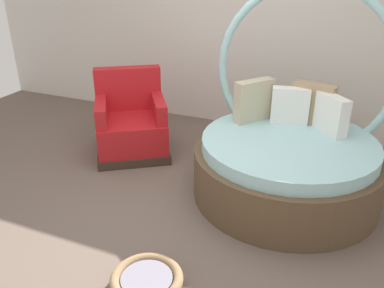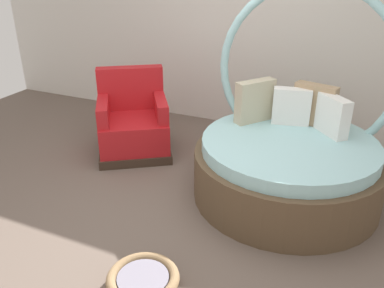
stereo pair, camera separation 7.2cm
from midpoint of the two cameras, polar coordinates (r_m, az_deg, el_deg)
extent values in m
cube|color=#66564C|center=(3.66, -2.69, -10.36)|extent=(8.00, 8.00, 0.02)
cube|color=silver|center=(5.23, 8.56, 17.70)|extent=(8.00, 0.12, 2.90)
cylinder|color=brown|center=(3.93, 12.57, -4.02)|extent=(1.74, 1.74, 0.47)
cylinder|color=#9ED1D6|center=(3.80, 12.99, -0.13)|extent=(1.60, 1.60, 0.12)
torus|color=#9ED1D6|center=(4.06, 15.06, 9.68)|extent=(1.73, 0.08, 1.73)
cube|color=white|center=(3.95, 18.62, 3.97)|extent=(0.34, 0.35, 0.36)
cube|color=tan|center=(4.11, 16.24, 5.46)|extent=(0.42, 0.22, 0.40)
cube|color=white|center=(4.08, 13.21, 5.30)|extent=(0.38, 0.19, 0.36)
cube|color=#BCB293|center=(4.07, 8.23, 6.09)|extent=(0.34, 0.41, 0.42)
cube|color=#38281E|center=(4.78, -8.77, -0.66)|extent=(1.11, 1.11, 0.10)
cube|color=red|center=(4.69, -8.95, 1.75)|extent=(1.05, 1.05, 0.34)
cube|color=red|center=(4.83, -9.46, 7.77)|extent=(0.72, 0.55, 0.50)
cube|color=red|center=(4.59, -13.18, 4.62)|extent=(0.48, 0.64, 0.22)
cube|color=red|center=(4.60, -5.19, 5.26)|extent=(0.48, 0.64, 0.22)
cylinder|color=#8E704C|center=(2.99, -7.10, -19.36)|extent=(0.44, 0.44, 0.06)
torus|color=#8E704C|center=(2.95, -7.17, -18.46)|extent=(0.51, 0.51, 0.07)
cylinder|color=gray|center=(2.96, -7.16, -18.60)|extent=(0.36, 0.36, 0.05)
camera|label=1|loc=(0.04, -90.56, -0.27)|focal=37.70mm
camera|label=2|loc=(0.04, 89.44, 0.27)|focal=37.70mm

